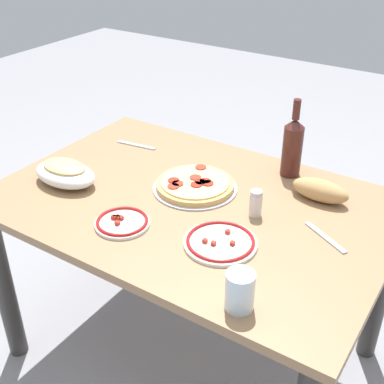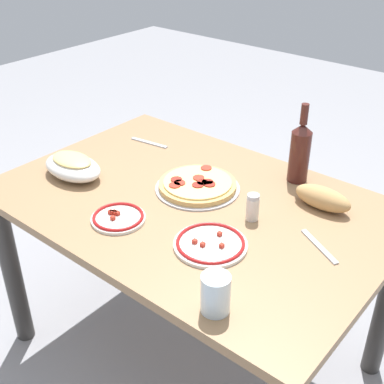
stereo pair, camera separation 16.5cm
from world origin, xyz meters
name	(u,v)px [view 1 (the left image)]	position (x,y,z in m)	size (l,w,h in m)	color
ground_plane	(192,350)	(0.00, 0.00, 0.00)	(8.00, 8.00, 0.00)	gray
dining_table	(192,229)	(0.00, 0.00, 0.59)	(1.28, 0.87, 0.71)	#93704C
pepperoni_pizza	(195,185)	(0.03, -0.07, 0.72)	(0.29, 0.29, 0.03)	#B7B7BC
baked_pasta_dish	(65,172)	(0.43, 0.14, 0.75)	(0.24, 0.15, 0.08)	white
wine_bottle	(293,146)	(-0.20, -0.34, 0.82)	(0.07, 0.07, 0.28)	#471E19
water_glass	(240,291)	(-0.37, 0.36, 0.76)	(0.07, 0.07, 0.10)	silver
side_plate_near	(220,242)	(-0.20, 0.16, 0.72)	(0.21, 0.21, 0.02)	white
side_plate_far	(122,222)	(0.10, 0.24, 0.72)	(0.17, 0.17, 0.02)	white
bread_loaf	(320,190)	(-0.35, -0.23, 0.74)	(0.19, 0.08, 0.07)	tan
spice_shaker	(256,203)	(-0.21, -0.03, 0.75)	(0.04, 0.04, 0.09)	silver
fork_left	(136,145)	(0.41, -0.22, 0.71)	(0.17, 0.02, 0.01)	#B7B7BC
fork_right	(325,237)	(-0.44, -0.03, 0.71)	(0.17, 0.02, 0.01)	#B7B7BC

